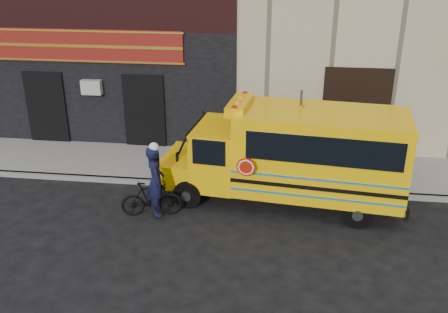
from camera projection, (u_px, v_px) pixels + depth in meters
name	position (u px, v px, depth m)	size (l,w,h in m)	color
ground	(213.00, 234.00, 12.72)	(120.00, 120.00, 0.00)	black
curb	(225.00, 186.00, 15.06)	(40.00, 0.20, 0.15)	gray
sidewalk	(231.00, 166.00, 16.43)	(40.00, 3.00, 0.15)	slate
school_bus	(295.00, 153.00, 13.71)	(7.09, 2.86, 2.92)	black
sign_pole	(299.00, 139.00, 14.05)	(0.13, 0.26, 3.17)	#3A413B
bicycle	(151.00, 199.00, 13.43)	(0.46, 1.65, 0.99)	black
cyclist	(156.00, 183.00, 13.24)	(0.72, 0.47, 1.96)	black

